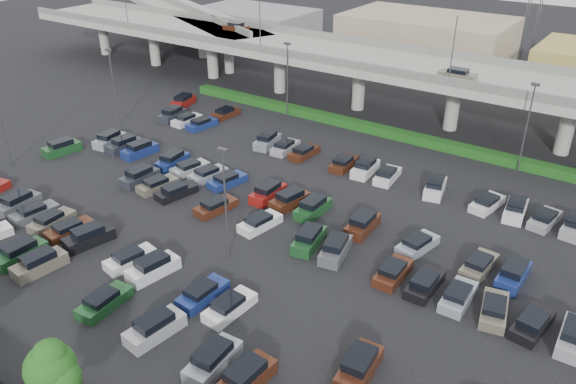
% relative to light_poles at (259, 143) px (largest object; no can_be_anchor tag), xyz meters
% --- Properties ---
extents(ground, '(280.00, 280.00, 0.00)m').
position_rel_light_poles_xyz_m(ground, '(4.13, -2.00, -6.24)').
color(ground, black).
extents(overpass, '(150.00, 13.00, 15.80)m').
position_rel_light_poles_xyz_m(overpass, '(3.91, 30.01, 0.73)').
color(overpass, '#96978F').
rests_on(overpass, ground).
extents(on_ramp, '(50.93, 30.13, 8.80)m').
position_rel_light_poles_xyz_m(on_ramp, '(-47.98, 41.05, 0.62)').
color(on_ramp, '#96978F').
rests_on(on_ramp, ground).
extents(hedge, '(66.00, 1.60, 1.10)m').
position_rel_light_poles_xyz_m(hedge, '(4.13, 23.00, -5.69)').
color(hedge, '#134012').
rests_on(hedge, ground).
extents(tree_row, '(65.07, 3.66, 5.94)m').
position_rel_light_poles_xyz_m(tree_row, '(4.83, -28.53, -2.72)').
color(tree_row, '#332316').
rests_on(tree_row, ground).
extents(parked_cars, '(63.17, 41.70, 1.67)m').
position_rel_light_poles_xyz_m(parked_cars, '(3.51, -5.03, -5.60)').
color(parked_cars, maroon).
rests_on(parked_cars, ground).
extents(light_poles, '(66.90, 48.38, 10.30)m').
position_rel_light_poles_xyz_m(light_poles, '(0.00, 0.00, 0.00)').
color(light_poles, '#45464A').
rests_on(light_poles, ground).
extents(distant_buildings, '(138.00, 24.00, 9.00)m').
position_rel_light_poles_xyz_m(distant_buildings, '(16.50, 59.81, -2.49)').
color(distant_buildings, gray).
rests_on(distant_buildings, ground).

